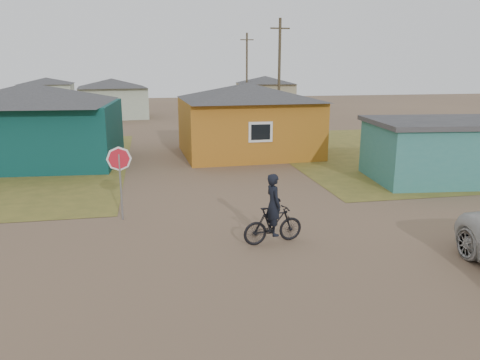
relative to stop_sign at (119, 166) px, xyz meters
name	(u,v)px	position (x,y,z in m)	size (l,w,h in m)	color
ground	(265,255)	(3.81, -3.67, -1.76)	(120.00, 120.00, 0.00)	brown
grass_ne	(444,150)	(17.81, 9.33, -1.75)	(20.00, 18.00, 0.00)	olive
house_teal	(32,123)	(-4.69, 9.83, 0.29)	(8.93, 7.08, 4.00)	#093432
house_yellow	(248,118)	(6.31, 10.33, 0.24)	(7.72, 6.76, 3.90)	#A86519
shed_turquoise	(444,150)	(13.31, 2.83, -0.45)	(6.71, 4.93, 2.60)	#377971
house_pale_west	(113,98)	(-2.19, 30.33, 0.10)	(7.04, 6.15, 3.60)	#A8B49B
house_beige_east	(265,92)	(13.81, 36.33, 0.10)	(6.95, 6.05, 3.60)	gray
house_pale_north	(47,92)	(-10.19, 42.33, -0.01)	(6.28, 5.81, 3.40)	#A8B49B
utility_pole_near	(279,75)	(10.31, 18.33, 2.38)	(1.40, 0.20, 8.00)	#443A29
utility_pole_far	(247,71)	(11.31, 34.33, 2.38)	(1.40, 0.20, 8.00)	#443A29
stop_sign	(119,166)	(0.00, 0.00, 0.00)	(0.76, 0.26, 2.39)	gray
cyclist	(273,218)	(4.23, -2.88, -1.04)	(1.82, 0.79, 1.99)	black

